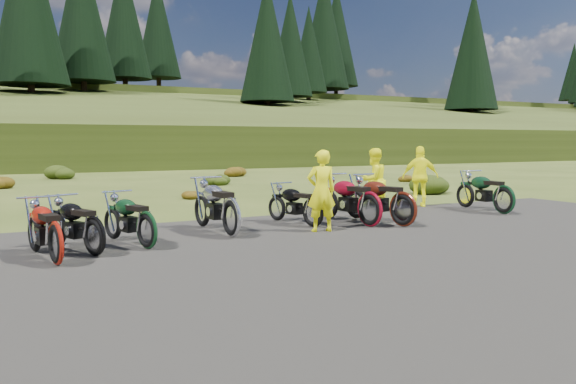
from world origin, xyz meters
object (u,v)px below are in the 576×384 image
motorcycle_3 (232,239)px  motorcycle_7 (503,215)px  motorcycle_0 (95,258)px  person_middle (321,192)px

motorcycle_3 → motorcycle_7: (7.77, 0.09, 0.00)m
motorcycle_0 → motorcycle_7: bearing=-107.8°
motorcycle_0 → motorcycle_7: (10.51, 0.78, 0.00)m
motorcycle_0 → motorcycle_7: motorcycle_7 is taller
person_middle → motorcycle_0: bearing=17.4°
motorcycle_3 → person_middle: (2.00, -0.17, 0.88)m
person_middle → motorcycle_3: bearing=6.2°
motorcycle_3 → person_middle: size_ratio=1.30×
motorcycle_3 → motorcycle_7: 7.77m
motorcycle_7 → person_middle: bearing=94.7°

